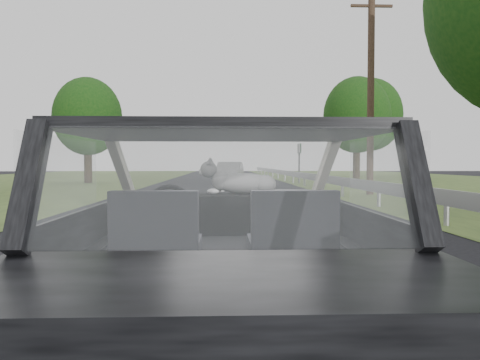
{
  "coord_description": "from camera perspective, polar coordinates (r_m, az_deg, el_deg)",
  "views": [
    {
      "loc": [
        -0.01,
        -3.05,
        1.25
      ],
      "look_at": [
        0.12,
        0.53,
        1.12
      ],
      "focal_mm": 35.0,
      "sensor_mm": 36.0,
      "label": 1
    }
  ],
  "objects": [
    {
      "name": "utility_pole",
      "position": [
        19.26,
        15.65,
        10.46
      ],
      "size": [
        0.33,
        0.33,
        8.16
      ],
      "primitive_type": "cylinder",
      "rotation": [
        0.0,
        0.0,
        0.28
      ],
      "color": "brown",
      "rests_on": "ground"
    },
    {
      "name": "driver_seat",
      "position": [
        2.81,
        -10.1,
        -5.45
      ],
      "size": [
        0.5,
        0.72,
        0.42
      ],
      "primitive_type": "cube",
      "color": "black",
      "rests_on": "subject_car"
    },
    {
      "name": "tree_2",
      "position": [
        35.03,
        14.05,
        5.93
      ],
      "size": [
        4.97,
        4.97,
        7.28
      ],
      "primitive_type": null,
      "rotation": [
        0.0,
        0.0,
        -0.04
      ],
      "color": "#0E350D",
      "rests_on": "ground"
    },
    {
      "name": "ground",
      "position": [
        3.29,
        -1.88,
        -20.17
      ],
      "size": [
        140.0,
        140.0,
        0.0
      ],
      "primitive_type": "plane",
      "color": "black",
      "rests_on": "ground"
    },
    {
      "name": "steering_wheel",
      "position": [
        3.41,
        -8.67,
        -3.43
      ],
      "size": [
        0.36,
        0.36,
        0.04
      ],
      "primitive_type": "torus",
      "color": "black",
      "rests_on": "dashboard"
    },
    {
      "name": "tree_6",
      "position": [
        30.71,
        -18.08,
        5.6
      ],
      "size": [
        5.13,
        5.13,
        6.38
      ],
      "primitive_type": null,
      "rotation": [
        0.0,
        0.0,
        0.25
      ],
      "color": "#0E350D",
      "rests_on": "ground"
    },
    {
      "name": "passenger_seat",
      "position": [
        2.81,
        6.34,
        -5.42
      ],
      "size": [
        0.5,
        0.72,
        0.42
      ],
      "primitive_type": "cube",
      "color": "black",
      "rests_on": "subject_car"
    },
    {
      "name": "other_car",
      "position": [
        28.12,
        -1.29,
        0.88
      ],
      "size": [
        2.07,
        4.17,
        1.32
      ],
      "primitive_type": "imported",
      "rotation": [
        0.0,
        0.0,
        -0.13
      ],
      "color": "#ABABAB",
      "rests_on": "ground"
    },
    {
      "name": "tree_3",
      "position": [
        43.95,
        15.59,
        6.01
      ],
      "size": [
        6.94,
        6.94,
        8.63
      ],
      "primitive_type": null,
      "rotation": [
        0.0,
        0.0,
        -0.25
      ],
      "color": "#0E350D",
      "rests_on": "ground"
    },
    {
      "name": "cat",
      "position": [
        3.72,
        0.6,
        -0.26
      ],
      "size": [
        0.67,
        0.28,
        0.29
      ],
      "primitive_type": "ellipsoid",
      "rotation": [
        0.0,
        0.0,
        -0.13
      ],
      "color": "gray",
      "rests_on": "dashboard"
    },
    {
      "name": "dashboard",
      "position": [
        3.69,
        -1.94,
        -4.08
      ],
      "size": [
        1.58,
        0.45,
        0.3
      ],
      "primitive_type": "cube",
      "color": "black",
      "rests_on": "subject_car"
    },
    {
      "name": "guardrail",
      "position": [
        13.76,
        16.12,
        -0.78
      ],
      "size": [
        0.05,
        90.0,
        0.32
      ],
      "primitive_type": "cube",
      "color": "#A9A9A9",
      "rests_on": "ground"
    },
    {
      "name": "subject_car",
      "position": [
        3.09,
        -1.9,
        -7.63
      ],
      "size": [
        1.8,
        4.0,
        1.45
      ],
      "primitive_type": "cube",
      "color": "black",
      "rests_on": "ground"
    },
    {
      "name": "highway_sign",
      "position": [
        28.82,
        7.22,
        2.0
      ],
      "size": [
        0.15,
        0.98,
        2.43
      ],
      "primitive_type": "cube",
      "rotation": [
        0.0,
        0.0,
        0.06
      ],
      "color": "#195028",
      "rests_on": "ground"
    }
  ]
}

